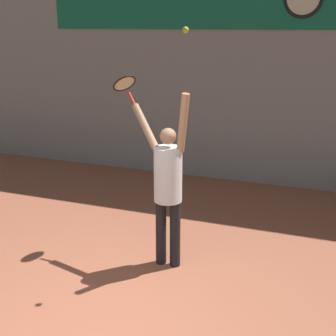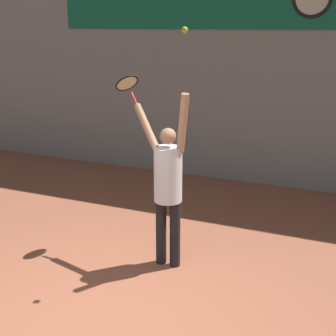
# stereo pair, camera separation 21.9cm
# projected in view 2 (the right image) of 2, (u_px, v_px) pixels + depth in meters

# --- Properties ---
(back_wall) EXTENTS (18.00, 0.10, 5.00)m
(back_wall) POSITION_uv_depth(u_px,v_px,m) (240.00, 46.00, 8.28)
(back_wall) COLOR gray
(back_wall) RESTS_ON ground_plane
(tennis_player) EXTENTS (0.91, 0.56, 2.16)m
(tennis_player) POSITION_uv_depth(u_px,v_px,m) (168.00, 182.00, 5.54)
(tennis_player) COLOR black
(tennis_player) RESTS_ON ground_plane
(tennis_racket) EXTENTS (0.40, 0.39, 0.38)m
(tennis_racket) POSITION_uv_depth(u_px,v_px,m) (128.00, 84.00, 5.90)
(tennis_racket) COLOR red
(tennis_ball) EXTENTS (0.07, 0.07, 0.07)m
(tennis_ball) POSITION_uv_depth(u_px,v_px,m) (185.00, 30.00, 4.80)
(tennis_ball) COLOR #CCDB2D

